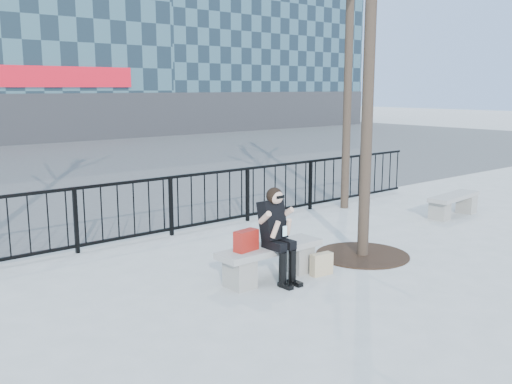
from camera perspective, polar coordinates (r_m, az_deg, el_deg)
ground at (r=8.23m, az=1.43°, el=-8.66°), size 120.00×120.00×0.00m
railing at (r=10.45m, az=-9.44°, el=-1.52°), size 14.00×0.06×1.10m
tree_grate at (r=9.46m, az=10.59°, el=-6.20°), size 1.50×1.50×0.02m
bench_main at (r=8.14m, az=1.44°, el=-6.66°), size 1.65×0.46×0.49m
bench_second at (r=12.77m, az=19.16°, el=-1.02°), size 1.55×0.43×0.46m
seated_woman at (r=7.92m, az=2.21°, el=-4.37°), size 0.50×0.64×1.34m
handbag at (r=7.80m, az=-1.00°, el=-4.88°), size 0.37×0.21×0.29m
shopping_bag at (r=8.39m, az=6.57°, el=-7.18°), size 0.35×0.17×0.32m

